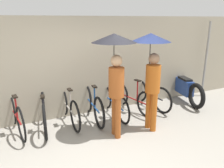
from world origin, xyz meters
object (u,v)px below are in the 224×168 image
at_px(parked_bicycle_3, 69,107).
at_px(parked_bicycle_5, 114,102).
at_px(parked_bicycle_7, 150,94).
at_px(motorcycle, 184,88).
at_px(parked_bicycle_6, 132,98).
at_px(pedestrian_leading, 115,60).
at_px(parked_bicycle_2, 44,112).
at_px(pedestrian_center, 152,59).
at_px(parked_bicycle_1, 16,115).
at_px(parked_bicycle_4, 93,104).

xyz_separation_m(parked_bicycle_3, parked_bicycle_5, (1.17, -0.08, -0.03)).
xyz_separation_m(parked_bicycle_7, motorcycle, (1.24, -0.02, 0.03)).
bearing_deg(parked_bicycle_7, parked_bicycle_3, 84.55).
distance_m(parked_bicycle_6, pedestrian_leading, 1.89).
height_order(parked_bicycle_2, pedestrian_center, pedestrian_center).
height_order(parked_bicycle_5, parked_bicycle_6, parked_bicycle_5).
bearing_deg(pedestrian_leading, parked_bicycle_3, 131.80).
bearing_deg(parked_bicycle_2, motorcycle, -82.98).
bearing_deg(parked_bicycle_6, motorcycle, -101.74).
bearing_deg(parked_bicycle_3, parked_bicycle_5, -95.46).
bearing_deg(parked_bicycle_2, parked_bicycle_1, 88.29).
bearing_deg(parked_bicycle_4, parked_bicycle_5, -86.58).
xyz_separation_m(parked_bicycle_1, motorcycle, (4.76, -0.04, 0.01)).
relative_size(parked_bicycle_4, motorcycle, 0.88).
bearing_deg(parked_bicycle_3, parked_bicycle_6, -92.13).
distance_m(pedestrian_leading, pedestrian_center, 0.83).
distance_m(parked_bicycle_6, motorcycle, 1.83).
height_order(pedestrian_center, motorcycle, pedestrian_center).
distance_m(parked_bicycle_3, parked_bicycle_7, 2.34).
height_order(parked_bicycle_6, pedestrian_leading, pedestrian_leading).
bearing_deg(parked_bicycle_2, parked_bicycle_7, -82.37).
xyz_separation_m(parked_bicycle_3, parked_bicycle_4, (0.59, -0.08, 0.01)).
distance_m(pedestrian_leading, motorcycle, 3.23).
bearing_deg(parked_bicycle_5, parked_bicycle_6, -82.85).
xyz_separation_m(parked_bicycle_6, motorcycle, (1.83, 0.00, 0.05)).
xyz_separation_m(parked_bicycle_1, parked_bicycle_5, (2.34, -0.10, -0.04)).
bearing_deg(parked_bicycle_7, parked_bicycle_1, 84.25).
distance_m(parked_bicycle_1, parked_bicycle_7, 3.51).
height_order(parked_bicycle_2, parked_bicycle_5, parked_bicycle_2).
distance_m(parked_bicycle_7, pedestrian_leading, 2.25).
distance_m(parked_bicycle_4, parked_bicycle_5, 0.59).
bearing_deg(parked_bicycle_1, parked_bicycle_3, -99.67).
bearing_deg(parked_bicycle_5, motorcycle, -87.30).
xyz_separation_m(parked_bicycle_2, pedestrian_center, (2.18, -0.99, 1.21)).
bearing_deg(parked_bicycle_7, parked_bicycle_6, 86.59).
bearing_deg(parked_bicycle_7, parked_bicycle_5, 88.57).
bearing_deg(motorcycle, parked_bicycle_1, 101.63).
height_order(parked_bicycle_4, motorcycle, parked_bicycle_4).
height_order(parked_bicycle_3, motorcycle, parked_bicycle_3).
bearing_deg(parked_bicycle_4, parked_bicycle_3, 85.62).
relative_size(parked_bicycle_3, motorcycle, 0.88).
bearing_deg(parked_bicycle_4, pedestrian_center, -130.43).
bearing_deg(parked_bicycle_1, parked_bicycle_4, -102.01).
bearing_deg(parked_bicycle_5, parked_bicycle_4, 91.07).
xyz_separation_m(parked_bicycle_3, pedestrian_leading, (0.76, -0.99, 1.26)).
height_order(parked_bicycle_5, parked_bicycle_7, parked_bicycle_7).
xyz_separation_m(parked_bicycle_1, pedestrian_center, (2.77, -1.08, 1.21)).
bearing_deg(parked_bicycle_1, pedestrian_center, -119.94).
bearing_deg(parked_bicycle_1, pedestrian_leading, -126.21).
xyz_separation_m(parked_bicycle_1, parked_bicycle_3, (1.17, -0.02, -0.01)).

